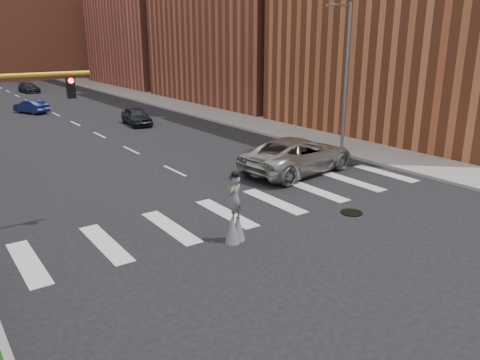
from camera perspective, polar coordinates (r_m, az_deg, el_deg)
ground_plane at (r=19.43m, az=3.07°, el=-4.16°), size 160.00×160.00×0.00m
sidewalk_right at (r=46.35m, az=-4.03°, el=8.39°), size 5.00×90.00×0.18m
manhole at (r=20.04m, az=13.43°, el=-3.89°), size 0.90×0.90×0.04m
building_far at (r=75.92m, az=-9.83°, el=19.05°), size 16.00×22.00×20.00m
building_backdrop at (r=93.79m, az=-25.85°, el=16.63°), size 26.00×14.00×18.00m
streetlight at (r=30.07m, az=12.72°, el=12.59°), size 2.05×0.20×9.00m
stilt_performer at (r=16.53m, az=-0.60°, el=-4.35°), size 0.82×0.62×2.64m
suv_crossing at (r=25.37m, az=7.11°, el=3.06°), size 7.17×4.00×1.90m
car_near at (r=40.11m, az=-12.51°, el=7.59°), size 2.10×4.35×1.43m
car_mid at (r=49.64m, az=-24.13°, el=8.19°), size 2.77×4.13×1.29m
car_far at (r=68.72m, az=-24.34°, el=10.22°), size 2.31×4.52×1.25m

